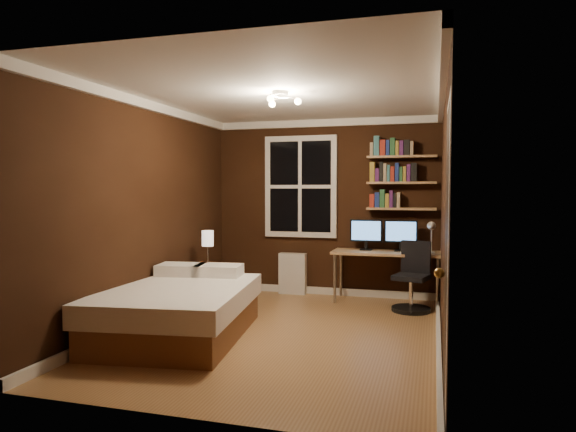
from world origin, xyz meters
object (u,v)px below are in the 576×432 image
(nightstand, at_px, (208,286))
(monitor_left, at_px, (366,235))
(monitor_right, at_px, (401,236))
(desk_lamp, at_px, (431,237))
(bed, at_px, (179,310))
(office_chair, at_px, (412,286))
(bedside_lamp, at_px, (208,247))
(radiator, at_px, (293,274))
(desk, at_px, (387,256))

(nightstand, xyz_separation_m, monitor_left, (1.90, 0.98, 0.62))
(monitor_right, xyz_separation_m, desk_lamp, (0.39, -0.19, 0.01))
(bed, height_order, nightstand, bed)
(bed, xyz_separation_m, office_chair, (2.26, 1.80, 0.04))
(nightstand, height_order, desk_lamp, desk_lamp)
(bed, height_order, monitor_left, monitor_left)
(bed, relative_size, office_chair, 2.38)
(monitor_left, xyz_separation_m, office_chair, (0.64, -0.48, -0.58))
(bedside_lamp, height_order, radiator, bedside_lamp)
(desk, bearing_deg, nightstand, -157.33)
(bedside_lamp, bearing_deg, desk, 22.67)
(radiator, bearing_deg, bedside_lamp, -127.19)
(radiator, height_order, desk_lamp, desk_lamp)
(nightstand, relative_size, desk, 0.38)
(bedside_lamp, relative_size, monitor_left, 0.99)
(office_chair, bearing_deg, nightstand, -153.39)
(monitor_right, xyz_separation_m, office_chair, (0.17, -0.48, -0.58))
(bedside_lamp, bearing_deg, nightstand, 0.00)
(radiator, bearing_deg, office_chair, -19.12)
(bedside_lamp, height_order, office_chair, bedside_lamp)
(bedside_lamp, bearing_deg, monitor_left, 27.40)
(radiator, xyz_separation_m, monitor_left, (1.07, -0.11, 0.60))
(radiator, xyz_separation_m, desk, (1.35, -0.18, 0.33))
(bed, relative_size, bedside_lamp, 4.72)
(bed, distance_m, desk_lamp, 3.31)
(nightstand, xyz_separation_m, desk_lamp, (2.76, 0.79, 0.63))
(desk_lamp, bearing_deg, office_chair, -126.83)
(nightstand, relative_size, monitor_right, 1.25)
(monitor_right, height_order, desk_lamp, desk_lamp)
(bed, distance_m, bedside_lamp, 1.41)
(monitor_right, bearing_deg, desk, -158.11)
(bedside_lamp, relative_size, office_chair, 0.50)
(bed, xyz_separation_m, monitor_right, (2.09, 2.28, 0.62))
(bed, bearing_deg, bedside_lamp, 94.25)
(bed, xyz_separation_m, radiator, (0.56, 2.39, 0.02))
(nightstand, height_order, office_chair, office_chair)
(nightstand, xyz_separation_m, desk, (2.18, 0.91, 0.35))
(radiator, height_order, desk, desk)
(bedside_lamp, bearing_deg, radiator, 52.81)
(bed, xyz_separation_m, desk, (1.91, 2.21, 0.35))
(monitor_right, distance_m, desk_lamp, 0.44)
(monitor_left, bearing_deg, desk_lamp, -12.41)
(monitor_right, relative_size, office_chair, 0.51)
(nightstand, xyz_separation_m, bedside_lamp, (0.00, 0.00, 0.49))
(bed, bearing_deg, desk, 41.54)
(desk, xyz_separation_m, desk_lamp, (0.57, -0.12, 0.28))
(monitor_right, bearing_deg, nightstand, -157.39)
(bedside_lamp, distance_m, desk, 2.37)
(nightstand, distance_m, desk, 2.39)
(monitor_left, bearing_deg, office_chair, -37.12)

